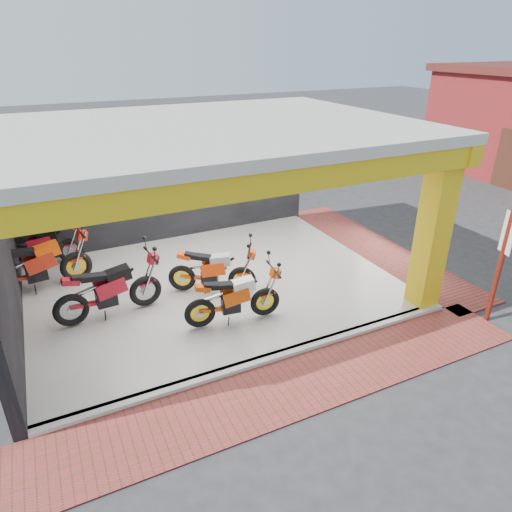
{
  "coord_description": "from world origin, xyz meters",
  "views": [
    {
      "loc": [
        -3.15,
        -6.83,
        5.2
      ],
      "look_at": [
        0.8,
        1.33,
        0.9
      ],
      "focal_mm": 32.0,
      "sensor_mm": 36.0,
      "label": 1
    }
  ],
  "objects": [
    {
      "name": "back_wall",
      "position": [
        0.0,
        5.1,
        1.75
      ],
      "size": [
        8.2,
        0.2,
        3.5
      ],
      "primitive_type": "cube",
      "color": "black",
      "rests_on": "ground"
    },
    {
      "name": "floor_kerb",
      "position": [
        0.0,
        -1.02,
        0.05
      ],
      "size": [
        8.0,
        0.2,
        0.1
      ],
      "primitive_type": "cube",
      "color": "white",
      "rests_on": "ground"
    },
    {
      "name": "ground",
      "position": [
        0.0,
        0.0,
        0.0
      ],
      "size": [
        80.0,
        80.0,
        0.0
      ],
      "primitive_type": "plane",
      "color": "#2D2D30",
      "rests_on": "ground"
    },
    {
      "name": "header_beam_front",
      "position": [
        0.0,
        -1.0,
        3.3
      ],
      "size": [
        8.4,
        0.3,
        0.4
      ],
      "primitive_type": "cube",
      "color": "gold",
      "rests_on": "corner_column"
    },
    {
      "name": "showroom_ceiling",
      "position": [
        0.0,
        2.0,
        3.6
      ],
      "size": [
        8.4,
        6.4,
        0.2
      ],
      "primitive_type": "cube",
      "color": "beige",
      "rests_on": "corner_column"
    },
    {
      "name": "showroom_floor",
      "position": [
        0.0,
        2.0,
        0.05
      ],
      "size": [
        8.0,
        6.0,
        0.1
      ],
      "primitive_type": "cube",
      "color": "white",
      "rests_on": "ground"
    },
    {
      "name": "corner_column",
      "position": [
        3.75,
        -0.75,
        1.75
      ],
      "size": [
        0.5,
        0.5,
        3.5
      ],
      "primitive_type": "cube",
      "color": "gold",
      "rests_on": "ground"
    },
    {
      "name": "paver_front",
      "position": [
        0.0,
        -1.8,
        0.01
      ],
      "size": [
        9.0,
        1.4,
        0.03
      ],
      "primitive_type": "cube",
      "color": "#9A3233",
      "rests_on": "ground"
    },
    {
      "name": "signpost",
      "position": [
        4.55,
        -1.78,
        1.39
      ],
      "size": [
        0.14,
        0.34,
        2.53
      ],
      "rotation": [
        0.0,
        0.0,
        -0.35
      ],
      "color": "maroon",
      "rests_on": "ground"
    },
    {
      "name": "moto_hero",
      "position": [
        0.46,
        0.2,
        0.73
      ],
      "size": [
        2.13,
        1.01,
        1.26
      ],
      "primitive_type": null,
      "rotation": [
        0.0,
        0.0,
        -0.13
      ],
      "color": "#E14B09",
      "rests_on": "showroom_floor"
    },
    {
      "name": "moto_row_d",
      "position": [
        -2.8,
        4.47,
        0.77
      ],
      "size": [
        2.3,
        1.24,
        1.33
      ],
      "primitive_type": null,
      "rotation": [
        0.0,
        0.0,
        -0.21
      ],
      "color": "red",
      "rests_on": "showroom_floor"
    },
    {
      "name": "moto_row_c",
      "position": [
        -2.79,
        3.41,
        0.84
      ],
      "size": [
        2.51,
        1.19,
        1.47
      ],
      "primitive_type": null,
      "rotation": [
        0.0,
        0.0,
        0.13
      ],
      "color": "red",
      "rests_on": "showroom_floor"
    },
    {
      "name": "header_beam_right",
      "position": [
        4.0,
        2.0,
        3.3
      ],
      "size": [
        0.3,
        6.4,
        0.4
      ],
      "primitive_type": "cube",
      "color": "gold",
      "rests_on": "corner_column"
    },
    {
      "name": "moto_row_a",
      "position": [
        0.43,
        1.26,
        0.73
      ],
      "size": [
        2.17,
        1.66,
        1.26
      ],
      "primitive_type": null,
      "rotation": [
        0.0,
        0.0,
        -0.51
      ],
      "color": "#FB430A",
      "rests_on": "showroom_floor"
    },
    {
      "name": "paver_right",
      "position": [
        4.8,
        2.0,
        0.01
      ],
      "size": [
        1.4,
        7.0,
        0.03
      ],
      "primitive_type": "cube",
      "color": "#9A3233",
      "rests_on": "ground"
    },
    {
      "name": "moto_row_b",
      "position": [
        -1.62,
        1.62,
        0.8
      ],
      "size": [
        2.34,
        1.02,
        1.4
      ],
      "primitive_type": null,
      "rotation": [
        0.0,
        0.0,
        0.08
      ],
      "color": "#B01221",
      "rests_on": "showroom_floor"
    }
  ]
}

